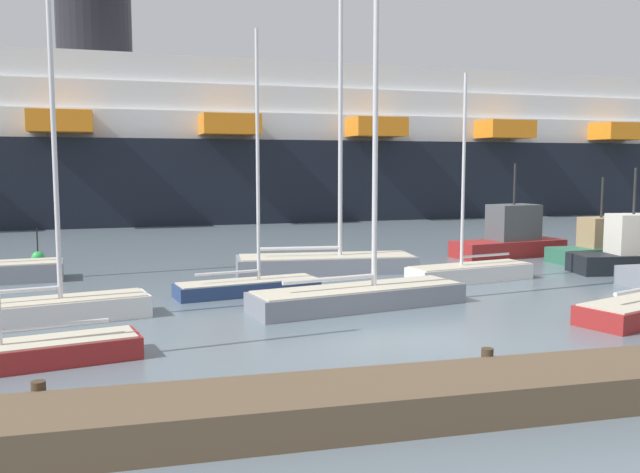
{
  "coord_description": "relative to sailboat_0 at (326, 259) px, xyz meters",
  "views": [
    {
      "loc": [
        -6.42,
        -15.61,
        4.45
      ],
      "look_at": [
        0.0,
        9.76,
        1.66
      ],
      "focal_mm": 37.88,
      "sensor_mm": 36.0,
      "label": 1
    }
  ],
  "objects": [
    {
      "name": "sailboat_1",
      "position": [
        -3.83,
        -3.96,
        -0.15
      ],
      "size": [
        5.15,
        2.25,
        8.98
      ],
      "rotation": [
        0.0,
        0.0,
        0.19
      ],
      "color": "navy",
      "rests_on": "ground_plane"
    },
    {
      "name": "fishing_boat_2",
      "position": [
        13.15,
        -0.14,
        0.12
      ],
      "size": [
        5.32,
        1.89,
        3.88
      ],
      "rotation": [
        0.0,
        0.0,
        3.18
      ],
      "color": "#2D6B51",
      "rests_on": "ground_plane"
    },
    {
      "name": "sailboat_2",
      "position": [
        -0.78,
        -6.98,
        0.01
      ],
      "size": [
        7.16,
        3.17,
        12.25
      ],
      "rotation": [
        0.0,
        0.0,
        0.2
      ],
      "color": "gray",
      "rests_on": "ground_plane"
    },
    {
      "name": "dock_pier",
      "position": [
        -0.63,
        -16.01,
        -0.21
      ],
      "size": [
        20.79,
        2.12,
        0.83
      ],
      "color": "brown",
      "rests_on": "ground_plane"
    },
    {
      "name": "fishing_boat_0",
      "position": [
        12.42,
        -3.17,
        0.25
      ],
      "size": [
        5.61,
        2.47,
        4.32
      ],
      "rotation": [
        0.0,
        0.0,
        3.01
      ],
      "color": "black",
      "rests_on": "ground_plane"
    },
    {
      "name": "sailboat_4",
      "position": [
        -10.02,
        -6.82,
        -0.08
      ],
      "size": [
        5.96,
        2.66,
        9.27
      ],
      "rotation": [
        0.0,
        0.0,
        0.22
      ],
      "color": "white",
      "rests_on": "ground_plane"
    },
    {
      "name": "sailboat_3",
      "position": [
        4.79,
        -3.43,
        -0.14
      ],
      "size": [
        5.22,
        2.33,
        7.82
      ],
      "rotation": [
        0.0,
        0.0,
        3.34
      ],
      "color": "white",
      "rests_on": "ground_plane"
    },
    {
      "name": "ground_plane",
      "position": [
        -0.63,
        -11.18,
        -0.56
      ],
      "size": [
        600.0,
        600.0,
        0.0
      ],
      "primitive_type": "plane",
      "color": "slate"
    },
    {
      "name": "cruise_ship",
      "position": [
        9.44,
        31.76,
        5.21
      ],
      "size": [
        115.39,
        23.71,
        18.23
      ],
      "rotation": [
        0.0,
        0.0,
        0.06
      ],
      "color": "black",
      "rests_on": "ground_plane"
    },
    {
      "name": "channel_buoy_0",
      "position": [
        -12.0,
        5.49,
        -0.26
      ],
      "size": [
        0.56,
        0.56,
        1.61
      ],
      "color": "green",
      "rests_on": "ground_plane"
    },
    {
      "name": "fishing_boat_3",
      "position": [
        9.97,
        2.62,
        0.35
      ],
      "size": [
        5.92,
        2.86,
        4.5
      ],
      "rotation": [
        0.0,
        0.0,
        0.17
      ],
      "color": "maroon",
      "rests_on": "ground_plane"
    },
    {
      "name": "sailboat_0",
      "position": [
        0.0,
        0.0,
        0.0
      ],
      "size": [
        7.53,
        2.8,
        12.64
      ],
      "rotation": [
        0.0,
        0.0,
        -0.08
      ],
      "color": "gray",
      "rests_on": "ground_plane"
    },
    {
      "name": "sailboat_5",
      "position": [
        -9.91,
        -11.1,
        -0.14
      ],
      "size": [
        5.27,
        2.37,
        8.63
      ],
      "rotation": [
        0.0,
        0.0,
        3.36
      ],
      "color": "maroon",
      "rests_on": "ground_plane"
    }
  ]
}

